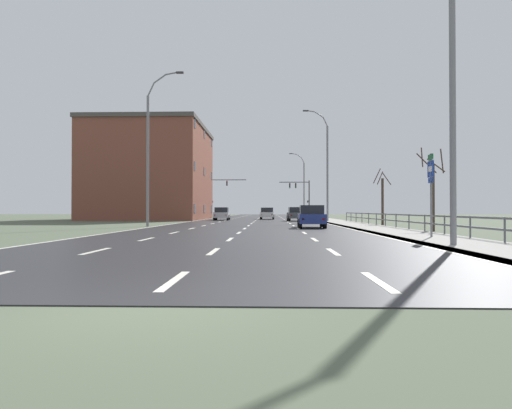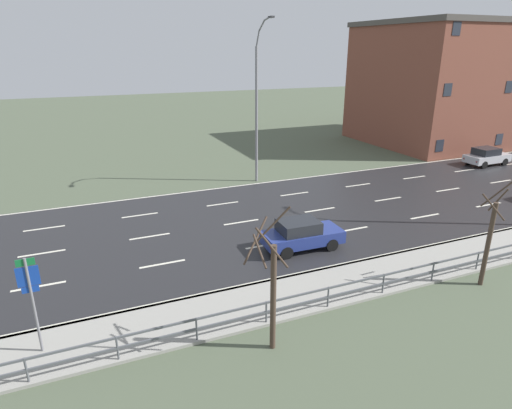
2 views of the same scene
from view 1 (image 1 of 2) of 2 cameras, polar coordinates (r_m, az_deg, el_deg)
ground_plane at (r=53.68m, az=0.01°, el=-2.11°), size 160.00×160.00×0.12m
road_asphalt_strip at (r=65.67m, az=0.33°, el=-1.79°), size 14.00×120.00×0.03m
sidewalk_right at (r=66.00m, az=7.67°, el=-1.74°), size 3.00×120.00×0.12m
guardrail at (r=31.57m, az=16.83°, el=-1.66°), size 0.07×34.80×1.00m
street_lamp_foreground at (r=16.32m, az=23.27°, el=15.05°), size 2.73×0.24×11.60m
street_lamp_midground at (r=46.55m, az=8.94°, el=4.75°), size 2.62×0.24×11.61m
street_lamp_distant at (r=77.68m, az=6.04°, el=2.39°), size 2.65×0.24×11.16m
street_lamp_left_bank at (r=34.93m, az=-13.40°, el=6.70°), size 2.82×0.24×11.78m
highway_sign at (r=19.99m, az=21.48°, el=2.41°), size 0.09×0.68×3.61m
traffic_signal_right at (r=70.97m, az=5.87°, el=1.57°), size 4.81×0.36×5.93m
traffic_signal_left at (r=72.82m, az=-4.93°, el=1.66°), size 5.80×0.36×6.42m
car_near_right at (r=59.02m, az=1.44°, el=-1.14°), size 1.90×4.14×1.57m
car_distant at (r=50.35m, az=5.11°, el=-1.21°), size 1.93×4.15×1.57m
car_far_left at (r=54.37m, az=-4.40°, el=-1.18°), size 1.92×4.14×1.57m
car_mid_centre at (r=30.96m, az=7.10°, el=-1.52°), size 1.94×4.15×1.57m
brick_building at (r=61.16m, az=-13.14°, el=3.97°), size 14.21×17.86×12.42m
bare_tree_near at (r=27.77m, az=21.67°, el=1.52°), size 1.63×1.77×5.00m
bare_tree_mid at (r=37.52m, az=15.86°, el=0.69°), size 1.41×1.49×4.70m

